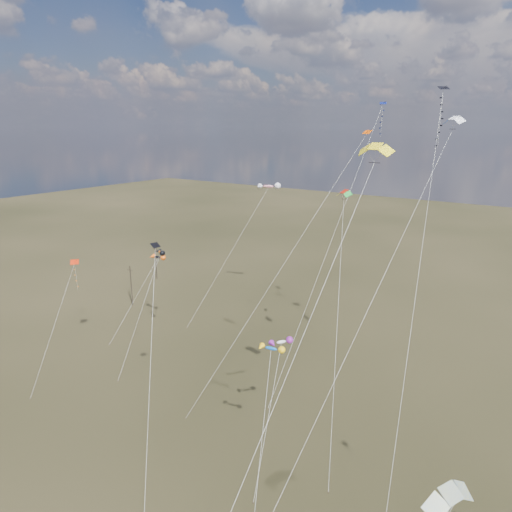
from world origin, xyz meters
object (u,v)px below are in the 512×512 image
Objects in this scene: utility_pole_near at (131,285)px; parafoil_yellow at (375,148)px; utility_pole_far at (156,262)px; diamond_black_high at (438,138)px; novelty_black_orange at (157,257)px.

parafoil_yellow is at bearing -18.76° from utility_pole_near.
parafoil_yellow is at bearing -27.52° from utility_pole_far.
utility_pole_near is at bearing -60.26° from utility_pole_far.
parafoil_yellow is (-0.90, -16.09, -0.47)m from diamond_black_high.
utility_pole_near is 17.29m from novelty_black_orange.
utility_pole_near is at bearing 158.70° from novelty_black_orange.
utility_pole_far is 71.16m from diamond_black_high.
utility_pole_far is 30.44m from novelty_black_orange.
novelty_black_orange is at bearing -41.75° from utility_pole_far.
parafoil_yellow reaches higher than novelty_black_orange.
parafoil_yellow is (54.18, -18.40, 28.13)m from utility_pole_near.
utility_pole_far is at bearing 152.48° from parafoil_yellow.
utility_pole_far is at bearing 119.74° from utility_pole_near.
parafoil_yellow is 46.61m from novelty_black_orange.
utility_pole_near and utility_pole_far have the same top height.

